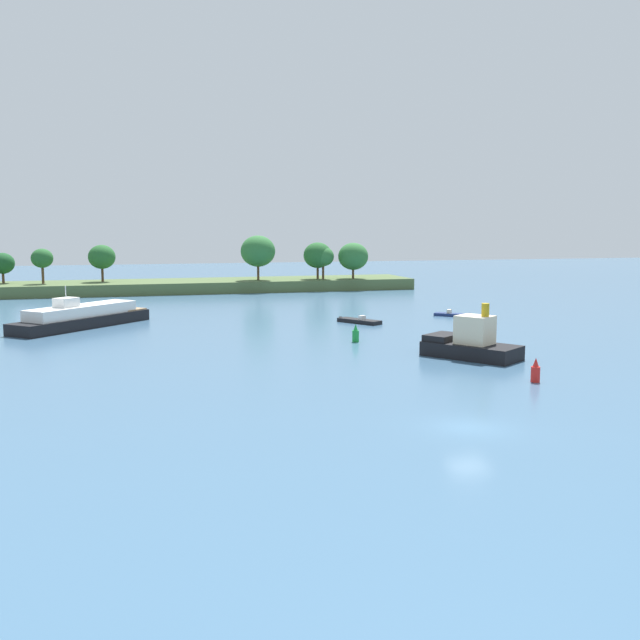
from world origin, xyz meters
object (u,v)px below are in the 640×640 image
fishing_skiff (359,321)px  channel_buoy_red (535,372)px  white_riverboat (82,317)px  small_motorboat (452,315)px  channel_buoy_green (356,334)px  tugboat (470,343)px

fishing_skiff → channel_buoy_red: size_ratio=3.10×
white_riverboat → channel_buoy_red: size_ratio=8.72×
small_motorboat → white_riverboat: size_ratio=0.27×
white_riverboat → channel_buoy_green: (28.09, -19.14, -0.44)m
small_motorboat → tugboat: bearing=-112.6°
white_riverboat → channel_buoy_red: white_riverboat is taller
fishing_skiff → channel_buoy_red: bearing=-86.4°
fishing_skiff → channel_buoy_red: channel_buoy_red is taller
small_motorboat → fishing_skiff: 14.58m
small_motorboat → channel_buoy_green: bearing=-138.1°
small_motorboat → fishing_skiff: fishing_skiff is taller
white_riverboat → channel_buoy_red: bearing=-49.5°
white_riverboat → tugboat: bearing=-40.9°
channel_buoy_red → white_riverboat: bearing=130.5°
small_motorboat → channel_buoy_red: (-11.93, -39.65, 0.58)m
channel_buoy_red → channel_buoy_green: bearing=108.2°
small_motorboat → fishing_skiff: size_ratio=0.75×
tugboat → channel_buoy_red: size_ratio=4.94×
tugboat → channel_buoy_green: 13.60m
fishing_skiff → channel_buoy_green: channel_buoy_green is taller
tugboat → white_riverboat: size_ratio=0.57×
white_riverboat → channel_buoy_red: (35.43, -41.48, -0.44)m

